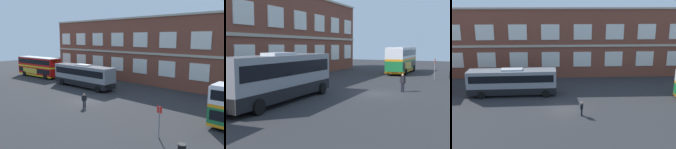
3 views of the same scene
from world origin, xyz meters
TOP-DOWN VIEW (x-y plane):
  - ground_plane at (0.00, 2.00)m, footprint 120.00×120.00m
  - brick_terminal_building at (0.90, 17.98)m, footprint 53.03×8.19m
  - double_decker_near at (-21.90, 5.99)m, footprint 11.18×3.59m
  - touring_coach at (-6.97, 5.52)m, footprint 12.07×3.16m
  - waiting_passenger at (1.89, -1.83)m, footprint 0.37×0.62m
  - bus_stand_flag at (12.99, -3.26)m, footprint 0.44×0.10m

SIDE VIEW (x-z plane):
  - ground_plane at x=0.00m, z-range 0.00..0.00m
  - waiting_passenger at x=1.89m, z-range 0.08..1.78m
  - bus_stand_flag at x=12.99m, z-range 0.29..2.99m
  - touring_coach at x=-6.97m, z-range 0.01..3.81m
  - double_decker_near at x=-21.90m, z-range 0.11..4.18m
  - brick_terminal_building at x=0.90m, z-range -0.15..11.54m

